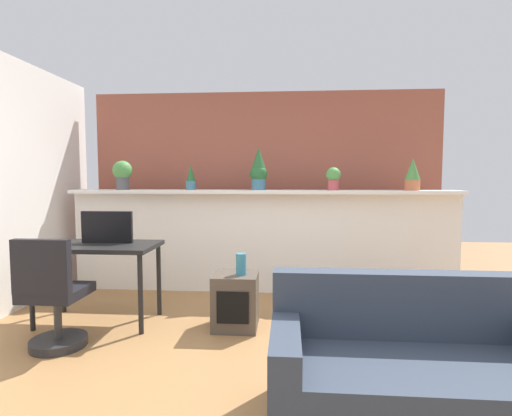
% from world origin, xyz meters
% --- Properties ---
extents(ground_plane, '(12.00, 12.00, 0.00)m').
position_xyz_m(ground_plane, '(0.00, 0.00, 0.00)').
color(ground_plane, '#9E7042').
extents(divider_wall, '(4.57, 0.16, 1.19)m').
position_xyz_m(divider_wall, '(0.00, 2.00, 0.59)').
color(divider_wall, white).
rests_on(divider_wall, ground).
extents(plant_shelf, '(4.57, 0.38, 0.04)m').
position_xyz_m(plant_shelf, '(0.00, 1.96, 1.21)').
color(plant_shelf, white).
rests_on(plant_shelf, divider_wall).
extents(brick_wall_behind, '(4.57, 0.10, 2.50)m').
position_xyz_m(brick_wall_behind, '(0.00, 2.60, 1.25)').
color(brick_wall_behind, '#9E5442').
rests_on(brick_wall_behind, ground).
extents(potted_plant_0, '(0.23, 0.23, 0.35)m').
position_xyz_m(potted_plant_0, '(-1.68, 1.94, 1.43)').
color(potted_plant_0, '#4C4C51').
rests_on(potted_plant_0, plant_shelf).
extents(potted_plant_1, '(0.12, 0.12, 0.30)m').
position_xyz_m(potted_plant_1, '(-0.85, 1.97, 1.37)').
color(potted_plant_1, '#386B84').
rests_on(potted_plant_1, plant_shelf).
extents(potted_plant_2, '(0.21, 0.21, 0.50)m').
position_xyz_m(potted_plant_2, '(-0.04, 1.97, 1.47)').
color(potted_plant_2, '#386B84').
rests_on(potted_plant_2, plant_shelf).
extents(potted_plant_3, '(0.17, 0.17, 0.27)m').
position_xyz_m(potted_plant_3, '(0.83, 1.94, 1.38)').
color(potted_plant_3, '#B7474C').
rests_on(potted_plant_3, plant_shelf).
extents(potted_plant_4, '(0.17, 0.17, 0.37)m').
position_xyz_m(potted_plant_4, '(1.73, 1.96, 1.41)').
color(potted_plant_4, '#C66B42').
rests_on(potted_plant_4, plant_shelf).
extents(desk, '(1.10, 0.60, 0.75)m').
position_xyz_m(desk, '(-1.48, 0.84, 0.67)').
color(desk, black).
rests_on(desk, ground).
extents(tv_monitor, '(0.49, 0.04, 0.30)m').
position_xyz_m(tv_monitor, '(-1.42, 0.92, 0.90)').
color(tv_monitor, black).
rests_on(tv_monitor, desk).
extents(office_chair, '(0.44, 0.45, 0.91)m').
position_xyz_m(office_chair, '(-1.55, 0.23, 0.39)').
color(office_chair, '#262628').
rests_on(office_chair, ground).
extents(side_cube_shelf, '(0.40, 0.41, 0.50)m').
position_xyz_m(side_cube_shelf, '(-0.17, 0.80, 0.25)').
color(side_cube_shelf, '#4C4238').
rests_on(side_cube_shelf, ground).
extents(vase_on_shelf, '(0.09, 0.09, 0.19)m').
position_xyz_m(vase_on_shelf, '(-0.11, 0.77, 0.60)').
color(vase_on_shelf, teal).
rests_on(vase_on_shelf, side_cube_shelf).
extents(couch, '(1.57, 0.77, 0.80)m').
position_xyz_m(couch, '(0.99, -0.54, 0.28)').
color(couch, '#333D4C').
rests_on(couch, ground).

